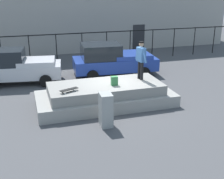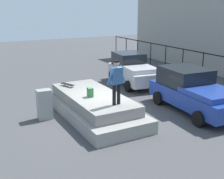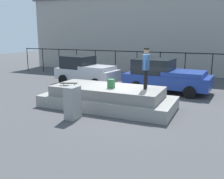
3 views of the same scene
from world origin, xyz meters
name	(u,v)px [view 1 (image 1 of 3)]	position (x,y,z in m)	size (l,w,h in m)	color
ground_plane	(115,101)	(0.00, 0.00, 0.00)	(60.00, 60.00, 0.00)	#424244
concrete_ledge	(106,95)	(-0.55, -0.32, 0.44)	(6.00, 2.56, 0.96)	gray
skateboarder	(141,58)	(1.16, -0.12, 1.97)	(0.31, 0.93, 1.73)	black
skateboard	(69,90)	(-2.23, -0.85, 1.06)	(0.80, 0.48, 0.12)	black
backpack	(114,81)	(-0.23, -0.59, 1.16)	(0.28, 0.20, 0.39)	#33723F
car_silver_pickup_near	(18,67)	(-4.17, 4.00, 0.91)	(4.44, 2.43, 1.84)	#B7B7BC
car_blue_pickup_mid	(112,60)	(1.08, 3.97, 0.92)	(4.93, 2.53, 1.86)	navy
utility_box	(106,110)	(-1.11, -2.31, 0.64)	(0.44, 0.60, 1.28)	gray
fence_row	(82,43)	(0.00, 7.28, 1.36)	(24.06, 0.06, 2.05)	black
warehouse_building	(66,6)	(0.00, 13.34, 3.35)	(26.97, 6.40, 6.68)	gray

